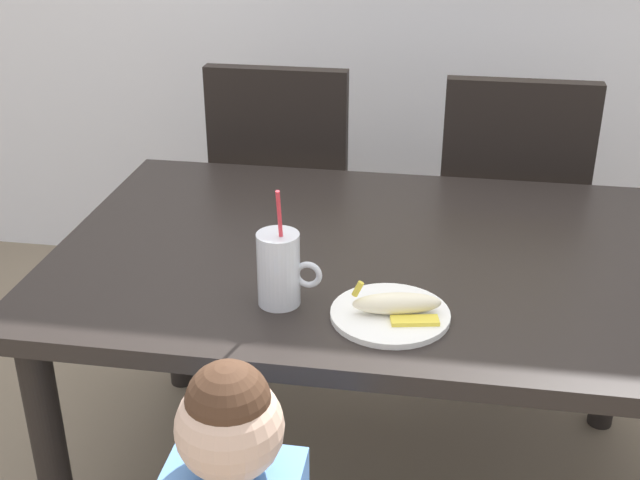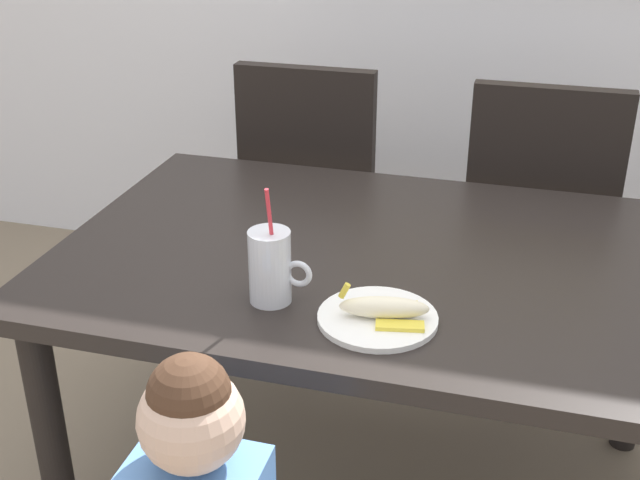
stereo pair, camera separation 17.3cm
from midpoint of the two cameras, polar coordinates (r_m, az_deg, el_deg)
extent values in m
cube|color=black|center=(1.83, 1.30, -1.29)|extent=(1.43, 0.96, 0.04)
cylinder|color=black|center=(1.91, -20.71, -14.85)|extent=(0.07, 0.07, 0.67)
cylinder|color=black|center=(2.49, -12.12, -3.38)|extent=(0.07, 0.07, 0.67)
cylinder|color=black|center=(2.38, 18.11, -5.70)|extent=(0.07, 0.07, 0.67)
cube|color=black|center=(2.73, -3.82, 2.41)|extent=(0.44, 0.44, 0.06)
cube|color=black|center=(2.45, -5.04, 6.39)|extent=(0.42, 0.05, 0.48)
cylinder|color=black|center=(2.96, 0.72, -0.65)|extent=(0.04, 0.04, 0.42)
cylinder|color=black|center=(3.04, -6.39, -0.13)|extent=(0.04, 0.04, 0.42)
cylinder|color=black|center=(2.63, -0.53, -4.27)|extent=(0.04, 0.04, 0.42)
cylinder|color=black|center=(2.71, -8.48, -3.58)|extent=(0.04, 0.04, 0.42)
cube|color=black|center=(2.64, 10.92, 1.19)|extent=(0.44, 0.44, 0.06)
cube|color=black|center=(2.35, 11.51, 5.18)|extent=(0.42, 0.05, 0.48)
cylinder|color=black|center=(2.93, 14.20, -1.83)|extent=(0.04, 0.04, 0.42)
cylinder|color=black|center=(2.91, 6.77, -1.32)|extent=(0.04, 0.04, 0.42)
cylinder|color=black|center=(2.60, 14.72, -5.66)|extent=(0.04, 0.04, 0.42)
cylinder|color=black|center=(2.58, 6.29, -5.10)|extent=(0.04, 0.04, 0.42)
sphere|color=beige|center=(1.30, -10.26, -12.91)|extent=(0.17, 0.17, 0.17)
sphere|color=#472D1E|center=(1.27, -10.42, -11.25)|extent=(0.13, 0.13, 0.13)
cylinder|color=silver|center=(1.59, -6.04, -2.11)|extent=(0.08, 0.08, 0.15)
cylinder|color=beige|center=(1.60, -5.99, -3.05)|extent=(0.07, 0.07, 0.08)
torus|color=silver|center=(1.58, -3.99, -2.52)|extent=(0.06, 0.01, 0.06)
cylinder|color=#E5333F|center=(1.55, -5.93, -0.03)|extent=(0.01, 0.05, 0.22)
cylinder|color=white|center=(1.56, 1.76, -5.31)|extent=(0.23, 0.23, 0.01)
ellipsoid|color=#F4EAC6|center=(1.55, 2.21, -4.54)|extent=(0.18, 0.08, 0.04)
cube|color=yellow|center=(1.53, 3.42, -5.73)|extent=(0.09, 0.05, 0.01)
cube|color=yellow|center=(1.59, 2.83, -4.37)|extent=(0.09, 0.05, 0.01)
cylinder|color=yellow|center=(1.53, -0.58, -3.52)|extent=(0.03, 0.02, 0.03)
camera|label=1|loc=(0.09, -92.86, -1.38)|focal=45.82mm
camera|label=2|loc=(0.09, 87.14, 1.38)|focal=45.82mm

